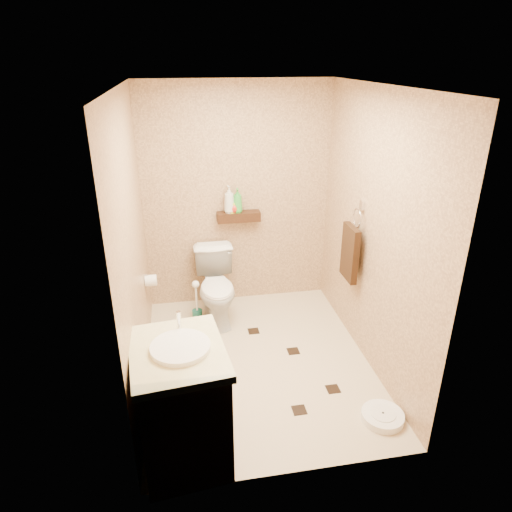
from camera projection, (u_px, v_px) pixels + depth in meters
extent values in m
plane|color=#CAB293|center=(258.00, 361.00, 4.23)|extent=(2.50, 2.50, 0.00)
cube|color=tan|center=(237.00, 198.00, 4.86)|extent=(2.00, 0.04, 2.40)
cube|color=tan|center=(298.00, 322.00, 2.61)|extent=(2.00, 0.04, 2.40)
cube|color=tan|center=(133.00, 250.00, 3.58)|extent=(0.04, 2.50, 2.40)
cube|color=tan|center=(373.00, 234.00, 3.90)|extent=(0.04, 2.50, 2.40)
cube|color=white|center=(259.00, 86.00, 3.25)|extent=(2.00, 2.50, 0.02)
cube|color=#3B1F10|center=(239.00, 217.00, 4.87)|extent=(0.46, 0.14, 0.10)
cube|color=black|center=(216.00, 374.00, 4.05)|extent=(0.11, 0.11, 0.01)
cube|color=black|center=(293.00, 351.00, 4.37)|extent=(0.11, 0.11, 0.01)
cube|color=black|center=(299.00, 410.00, 3.64)|extent=(0.11, 0.11, 0.01)
cube|color=black|center=(188.00, 340.00, 4.53)|extent=(0.11, 0.11, 0.01)
cube|color=black|center=(333.00, 389.00, 3.87)|extent=(0.11, 0.11, 0.01)
cube|color=black|center=(254.00, 331.00, 4.68)|extent=(0.11, 0.11, 0.01)
imported|color=white|center=(217.00, 287.00, 4.78)|extent=(0.42, 0.74, 0.74)
cube|color=brown|center=(182.00, 407.00, 3.09)|extent=(0.63, 0.74, 0.83)
cube|color=beige|center=(177.00, 353.00, 2.91)|extent=(0.67, 0.79, 0.05)
cylinder|color=white|center=(180.00, 349.00, 2.90)|extent=(0.38, 0.38, 0.05)
cylinder|color=silver|center=(179.00, 320.00, 3.08)|extent=(0.03, 0.03, 0.13)
cylinder|color=white|center=(383.00, 416.00, 3.54)|extent=(0.42, 0.42, 0.06)
cylinder|color=white|center=(383.00, 413.00, 3.53)|extent=(0.20, 0.20, 0.01)
cylinder|color=#196558|center=(197.00, 315.00, 4.87)|extent=(0.11, 0.11, 0.12)
cylinder|color=white|center=(196.00, 297.00, 4.78)|extent=(0.02, 0.02, 0.33)
sphere|color=white|center=(195.00, 284.00, 4.72)|extent=(0.08, 0.08, 0.08)
cube|color=silver|center=(362.00, 205.00, 4.05)|extent=(0.03, 0.06, 0.08)
torus|color=silver|center=(357.00, 218.00, 4.09)|extent=(0.02, 0.19, 0.19)
cube|color=#321E0F|center=(350.00, 253.00, 4.22)|extent=(0.06, 0.30, 0.52)
cylinder|color=white|center=(151.00, 280.00, 4.42)|extent=(0.11, 0.11, 0.11)
cylinder|color=silver|center=(146.00, 275.00, 4.39)|extent=(0.04, 0.02, 0.02)
imported|color=beige|center=(229.00, 200.00, 4.77)|extent=(0.13, 0.13, 0.29)
imported|color=#C6D12C|center=(232.00, 205.00, 4.80)|extent=(0.10, 0.10, 0.17)
imported|color=red|center=(234.00, 206.00, 4.81)|extent=(0.14, 0.14, 0.14)
imported|color=green|center=(238.00, 200.00, 4.79)|extent=(0.10, 0.10, 0.26)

